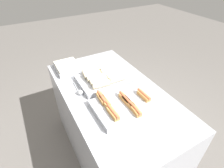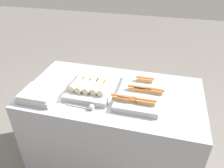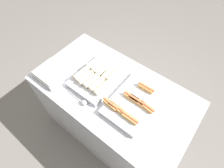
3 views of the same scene
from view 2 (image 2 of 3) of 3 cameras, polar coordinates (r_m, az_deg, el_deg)
name	(u,v)px [view 2 (image 2 of 3)]	position (r m, az deg, el deg)	size (l,w,h in m)	color
ground_plane	(113,161)	(2.58, 0.22, -19.39)	(12.00, 12.00, 0.00)	slate
counter	(113,130)	(2.23, 0.24, -11.97)	(1.56, 0.86, 0.93)	#A8AAB2
tray_hotdogs	(140,93)	(1.87, 7.20, -2.34)	(0.41, 0.55, 0.10)	#A8AAB2
tray_wraps	(93,85)	(1.95, -5.07, -0.14)	(0.38, 0.50, 0.11)	#A8AAB2
tray_side_front	(39,95)	(1.93, -18.53, -2.68)	(0.29, 0.25, 0.07)	#A8AAB2
serving_spoon_near	(89,107)	(1.73, -5.92, -5.99)	(0.24, 0.05, 0.05)	#B2B5BA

